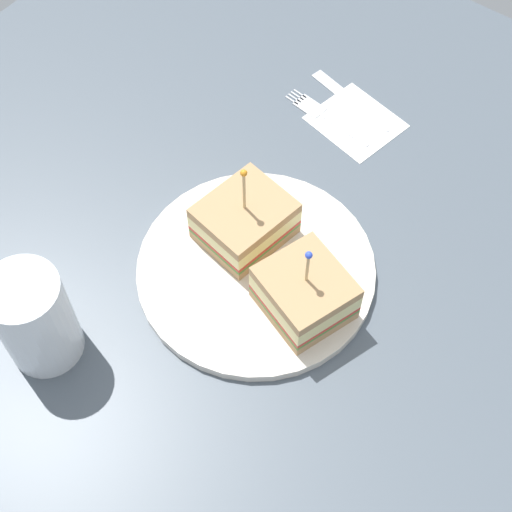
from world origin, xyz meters
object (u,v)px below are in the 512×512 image
knife (347,97)px  napkin (356,122)px  drink_glass (36,321)px  fork (319,112)px  sandwich_half_back (245,221)px  sandwich_half_front (305,293)px  plate (256,269)px

knife → napkin: bearing=48.7°
drink_glass → fork: size_ratio=0.91×
drink_glass → knife: size_ratio=0.89×
drink_glass → sandwich_half_back: bearing=160.4°
sandwich_half_front → sandwich_half_back: sandwich_half_back is taller
fork → sandwich_half_back: bearing=11.8°
knife → sandwich_half_front: bearing=25.2°
plate → knife: (-26.27, -6.22, -0.37)cm
plate → fork: 23.40cm
sandwich_half_front → napkin: bearing=-158.3°
plate → napkin: plate is taller
drink_glass → knife: (-45.23, 4.78, -4.89)cm
plate → fork: size_ratio=2.00×
sandwich_half_back → napkin: (-21.13, 0.14, -3.42)cm
plate → sandwich_half_back: size_ratio=2.33×
drink_glass → fork: bearing=175.1°
napkin → fork: bearing=-70.8°
drink_glass → napkin: 43.60cm
napkin → fork: (1.48, -4.26, 0.10)cm
plate → sandwich_half_front: sandwich_half_front is taller
plate → sandwich_half_back: 5.13cm
sandwich_half_back → napkin: 21.41cm
sandwich_half_front → drink_glass: bearing=-44.0°
sandwich_half_back → fork: sandwich_half_back is taller
plate → napkin: size_ratio=2.57×
sandwich_half_back → napkin: size_ratio=1.10×
sandwich_half_front → drink_glass: (18.15, -17.52, 1.38)cm
sandwich_half_front → knife: bearing=-154.8°
plate → fork: plate is taller
plate → drink_glass: bearing=-30.1°
sandwich_half_front → fork: (-22.98, -14.01, -3.51)cm
sandwich_half_front → drink_glass: 25.26cm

